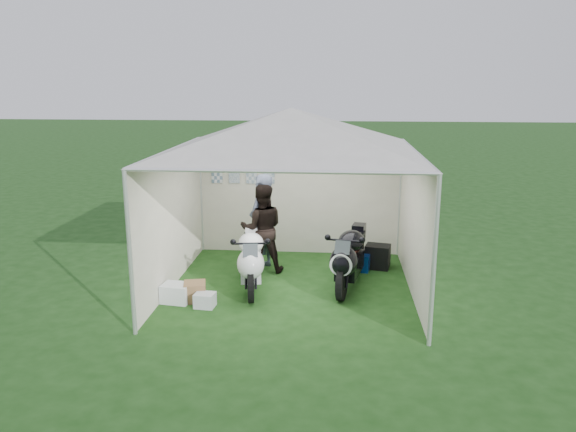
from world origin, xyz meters
name	(u,v)px	position (x,y,z in m)	size (l,w,h in m)	color
ground	(291,287)	(0.00, 0.00, 0.00)	(80.00, 80.00, 0.00)	#163A10
canopy_tent	(291,134)	(0.00, 0.03, 2.58)	(5.66, 5.66, 3.00)	silver
motorcycle_white	(251,259)	(-0.65, -0.14, 0.53)	(0.59, 1.93, 0.95)	black
motorcycle_black	(349,256)	(0.98, 0.06, 0.55)	(0.70, 1.97, 0.98)	black
paddock_stand	(358,262)	(1.16, 0.95, 0.16)	(0.42, 0.26, 0.31)	#103BAD
person_dark_jacket	(262,228)	(-0.59, 0.76, 0.81)	(0.79, 0.61, 1.62)	black
person_blue_jacket	(262,222)	(-0.61, 0.92, 0.89)	(0.65, 0.43, 1.78)	slate
equipment_box	(378,256)	(1.53, 1.13, 0.22)	(0.44, 0.35, 0.44)	black
crate_0	(176,293)	(-1.75, -0.81, 0.15)	(0.44, 0.34, 0.29)	silver
crate_1	(195,292)	(-1.47, -0.74, 0.15)	(0.34, 0.34, 0.30)	brown
crate_2	(205,300)	(-1.25, -0.98, 0.11)	(0.30, 0.25, 0.22)	silver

